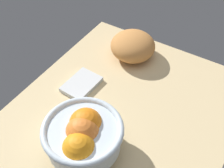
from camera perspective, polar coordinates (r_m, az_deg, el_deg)
name	(u,v)px	position (r cm, az deg, el deg)	size (l,w,h in cm)	color
ground_plane	(123,113)	(86.13, 2.10, -5.85)	(69.97, 60.81, 3.00)	#D7BC87
fruit_bowl	(83,135)	(72.23, -5.76, -10.08)	(20.30, 20.30, 11.74)	silver
bread_loaf	(133,46)	(99.74, 4.14, 7.56)	(15.58, 15.33, 8.70)	#C57F40
napkin_folded	(81,84)	(91.43, -6.06, -0.06)	(11.88, 8.43, 1.45)	silver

